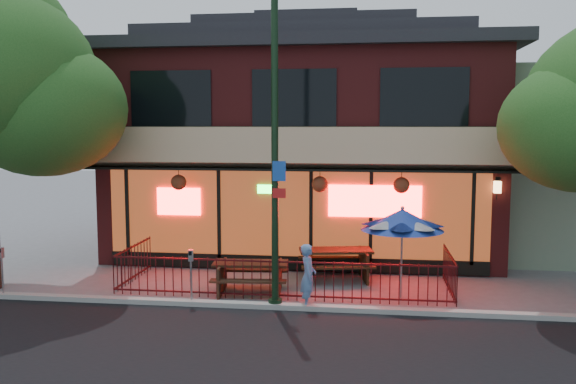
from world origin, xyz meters
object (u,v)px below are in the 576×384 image
object	(u,v)px
parking_meter_near	(191,267)
picnic_table_right	(336,260)
pedestrian	(308,276)
patio_umbrella	(402,220)
parking_meter_far	(2,264)
picnic_table_left	(251,273)
street_light	(275,173)

from	to	relation	value
parking_meter_near	picnic_table_right	bearing A→B (deg)	40.42
pedestrian	parking_meter_near	bearing A→B (deg)	86.08
patio_umbrella	pedestrian	distance (m)	2.73
parking_meter_far	pedestrian	bearing A→B (deg)	0.99
pedestrian	parking_meter_near	xyz separation A→B (m)	(-2.77, -0.05, 0.13)
picnic_table_left	picnic_table_right	xyz separation A→B (m)	(2.06, 1.66, 0.03)
picnic_table_left	parking_meter_far	world-z (taller)	parking_meter_far
street_light	picnic_table_left	world-z (taller)	street_light
picnic_table_right	parking_meter_far	distance (m)	8.52
parking_meter_near	parking_meter_far	world-z (taller)	parking_meter_near
pedestrian	parking_meter_near	size ratio (longest dim) A/B	1.15
parking_meter_near	street_light	bearing A→B (deg)	-0.07
parking_meter_far	street_light	bearing A→B (deg)	0.66
picnic_table_left	picnic_table_right	bearing A→B (deg)	38.90
street_light	parking_meter_far	world-z (taller)	street_light
parking_meter_far	patio_umbrella	bearing A→B (deg)	7.39
patio_umbrella	pedestrian	world-z (taller)	patio_umbrella
pedestrian	picnic_table_left	bearing A→B (deg)	50.59
picnic_table_right	patio_umbrella	world-z (taller)	patio_umbrella
parking_meter_far	parking_meter_near	bearing A→B (deg)	0.96
street_light	parking_meter_near	bearing A→B (deg)	179.93
parking_meter_near	parking_meter_far	bearing A→B (deg)	-179.04
parking_meter_far	picnic_table_right	bearing A→B (deg)	19.65
pedestrian	picnic_table_right	bearing A→B (deg)	-15.23
picnic_table_left	street_light	bearing A→B (deg)	-54.52
street_light	picnic_table_left	bearing A→B (deg)	125.48
patio_umbrella	street_light	bearing A→B (deg)	-158.12
street_light	patio_umbrella	bearing A→B (deg)	21.88
pedestrian	parking_meter_far	bearing A→B (deg)	86.03
picnic_table_left	parking_meter_near	xyz separation A→B (m)	(-1.21, -1.12, 0.36)
patio_umbrella	parking_meter_far	size ratio (longest dim) A/B	1.81
picnic_table_right	patio_umbrella	size ratio (longest dim) A/B	0.97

